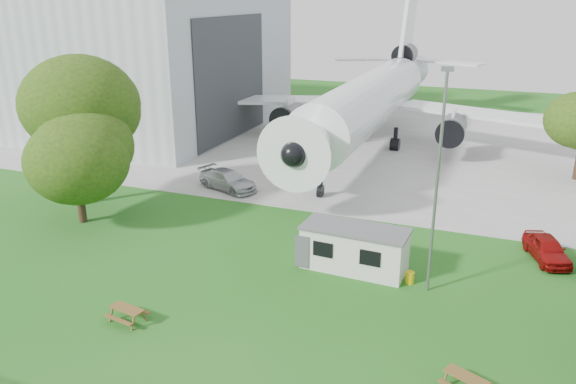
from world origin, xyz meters
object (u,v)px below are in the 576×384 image
(airliner, at_px, (373,97))
(picnic_west, at_px, (128,321))
(hangar, at_px, (90,45))
(site_cabin, at_px, (355,248))

(airliner, distance_m, picnic_west, 38.73)
(hangar, height_order, site_cabin, hangar)
(airliner, bearing_deg, picnic_west, -94.85)
(hangar, height_order, airliner, hangar)
(site_cabin, relative_size, picnic_west, 3.78)
(hangar, relative_size, airliner, 0.90)
(site_cabin, bearing_deg, picnic_west, -133.12)
(airliner, height_order, site_cabin, airliner)
(airliner, bearing_deg, site_cabin, -78.60)
(picnic_west, bearing_deg, airliner, 94.99)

